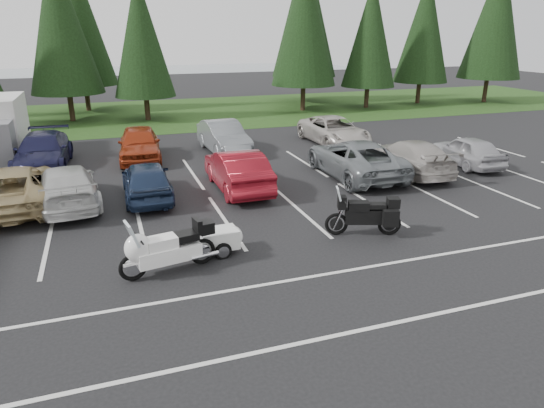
% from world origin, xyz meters
% --- Properties ---
extents(ground, '(120.00, 120.00, 0.00)m').
position_xyz_m(ground, '(0.00, 0.00, 0.00)').
color(ground, black).
rests_on(ground, ground).
extents(grass_strip, '(80.00, 16.00, 0.01)m').
position_xyz_m(grass_strip, '(0.00, 24.00, 0.01)').
color(grass_strip, '#1C3B12').
rests_on(grass_strip, ground).
extents(lake_water, '(70.00, 50.00, 0.02)m').
position_xyz_m(lake_water, '(4.00, 55.00, 0.00)').
color(lake_water, gray).
rests_on(lake_water, ground).
extents(stall_markings, '(32.00, 16.00, 0.01)m').
position_xyz_m(stall_markings, '(0.00, 2.00, 0.00)').
color(stall_markings, silver).
rests_on(stall_markings, ground).
extents(conifer_4, '(4.80, 4.80, 11.17)m').
position_xyz_m(conifer_4, '(-5.00, 22.90, 6.53)').
color(conifer_4, '#332316').
rests_on(conifer_4, ground).
extents(conifer_5, '(4.14, 4.14, 9.63)m').
position_xyz_m(conifer_5, '(0.00, 21.60, 5.63)').
color(conifer_5, '#332316').
rests_on(conifer_5, ground).
extents(conifer_6, '(4.93, 4.93, 11.48)m').
position_xyz_m(conifer_6, '(12.00, 22.10, 6.71)').
color(conifer_6, '#332316').
rests_on(conifer_6, ground).
extents(conifer_7, '(4.27, 4.27, 9.94)m').
position_xyz_m(conifer_7, '(17.50, 21.80, 5.81)').
color(conifer_7, '#332316').
rests_on(conifer_7, ground).
extents(conifer_8, '(4.53, 4.53, 10.56)m').
position_xyz_m(conifer_8, '(23.00, 22.60, 6.17)').
color(conifer_8, '#332316').
rests_on(conifer_8, ground).
extents(conifer_9, '(5.19, 5.19, 12.10)m').
position_xyz_m(conifer_9, '(29.00, 21.30, 7.07)').
color(conifer_9, '#332316').
rests_on(conifer_9, ground).
extents(conifer_back_b, '(4.97, 4.97, 11.58)m').
position_xyz_m(conifer_back_b, '(-4.00, 27.50, 6.77)').
color(conifer_back_b, '#332316').
rests_on(conifer_back_b, ground).
extents(conifer_back_c, '(5.50, 5.50, 12.81)m').
position_xyz_m(conifer_back_c, '(14.00, 26.80, 7.49)').
color(conifer_back_c, '#332316').
rests_on(conifer_back_c, ground).
extents(car_near_2, '(2.90, 5.61, 1.51)m').
position_xyz_m(car_near_2, '(-6.19, 4.64, 0.76)').
color(car_near_2, tan).
rests_on(car_near_2, ground).
extents(car_near_3, '(2.53, 5.17, 1.45)m').
position_xyz_m(car_near_3, '(-4.44, 4.33, 0.72)').
color(car_near_3, silver).
rests_on(car_near_3, ground).
extents(car_near_4, '(1.77, 4.27, 1.44)m').
position_xyz_m(car_near_4, '(-1.68, 4.16, 0.72)').
color(car_near_4, '#1C2A46').
rests_on(car_near_4, ground).
extents(car_near_5, '(1.68, 4.80, 1.58)m').
position_xyz_m(car_near_5, '(1.79, 4.16, 0.79)').
color(car_near_5, maroon).
rests_on(car_near_5, ground).
extents(car_near_6, '(2.73, 5.73, 1.58)m').
position_xyz_m(car_near_6, '(7.03, 4.31, 0.79)').
color(car_near_6, slate).
rests_on(car_near_6, ground).
extents(car_near_7, '(2.42, 5.17, 1.46)m').
position_xyz_m(car_near_7, '(9.59, 3.97, 0.73)').
color(car_near_7, '#ABA49C').
rests_on(car_near_7, ground).
extents(car_near_8, '(1.99, 4.21, 1.39)m').
position_xyz_m(car_near_8, '(12.82, 4.19, 0.70)').
color(car_near_8, '#AAA9AE').
rests_on(car_near_8, ground).
extents(car_far_1, '(2.46, 5.46, 1.55)m').
position_xyz_m(car_far_1, '(-5.71, 10.08, 0.78)').
color(car_far_1, '#151636').
rests_on(car_far_1, ground).
extents(car_far_2, '(2.23, 4.85, 1.61)m').
position_xyz_m(car_far_2, '(-1.45, 10.18, 0.80)').
color(car_far_2, '#992F13').
rests_on(car_far_2, ground).
extents(car_far_3, '(1.95, 4.90, 1.58)m').
position_xyz_m(car_far_3, '(2.78, 10.45, 0.79)').
color(car_far_3, slate).
rests_on(car_far_3, ground).
extents(car_far_4, '(2.59, 5.35, 1.47)m').
position_xyz_m(car_far_4, '(9.01, 10.39, 0.73)').
color(car_far_4, '#B9B2AA').
rests_on(car_far_4, ground).
extents(touring_motorcycle, '(2.96, 1.40, 1.58)m').
position_xyz_m(touring_motorcycle, '(-1.73, -2.03, 0.79)').
color(touring_motorcycle, white).
rests_on(touring_motorcycle, ground).
extents(cargo_trailer, '(1.59, 0.96, 0.71)m').
position_xyz_m(cargo_trailer, '(-0.25, -1.32, 0.36)').
color(cargo_trailer, white).
rests_on(cargo_trailer, ground).
extents(adventure_motorcycle, '(2.72, 1.69, 1.56)m').
position_xyz_m(adventure_motorcycle, '(4.21, -1.52, 0.78)').
color(adventure_motorcycle, black).
rests_on(adventure_motorcycle, ground).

